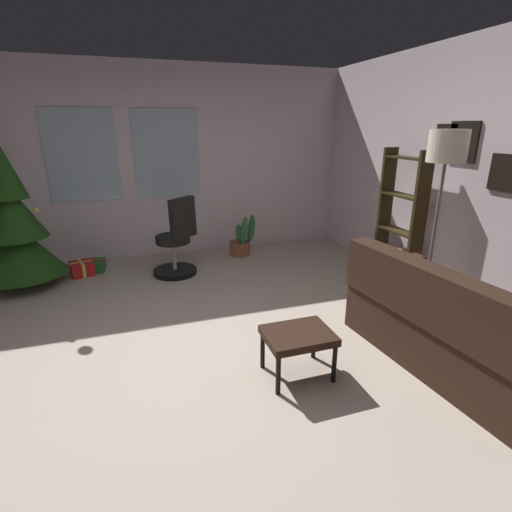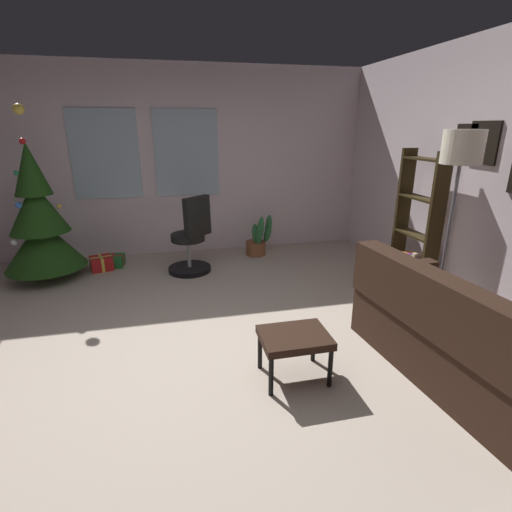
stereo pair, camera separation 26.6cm
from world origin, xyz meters
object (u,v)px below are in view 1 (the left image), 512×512
(footstool, at_px, (298,338))
(gift_box_red, at_px, (82,268))
(gift_box_green, at_px, (93,266))
(potted_plant, at_px, (243,241))
(couch, at_px, (477,335))
(office_chair, at_px, (177,245))
(bookshelf, at_px, (400,226))
(floor_lamp, at_px, (445,163))
(holiday_tree, at_px, (16,230))

(footstool, height_order, gift_box_red, footstool)
(gift_box_green, distance_m, potted_plant, 2.09)
(couch, height_order, office_chair, office_chair)
(gift_box_green, distance_m, bookshelf, 3.94)
(bookshelf, xyz_separation_m, floor_lamp, (-0.29, -0.84, 0.80))
(floor_lamp, bearing_deg, potted_plant, 114.89)
(footstool, distance_m, potted_plant, 2.97)
(office_chair, xyz_separation_m, bookshelf, (2.47, -1.15, 0.33))
(couch, xyz_separation_m, footstool, (-1.34, 0.37, 0.01))
(footstool, height_order, gift_box_green, footstool)
(couch, distance_m, potted_plant, 3.44)
(footstool, relative_size, gift_box_green, 1.60)
(footstool, relative_size, bookshelf, 0.32)
(couch, distance_m, gift_box_green, 4.47)
(gift_box_red, bearing_deg, bookshelf, -22.65)
(couch, distance_m, bookshelf, 1.80)
(office_chair, bearing_deg, floor_lamp, -42.47)
(potted_plant, bearing_deg, gift_box_red, -176.95)
(footstool, relative_size, gift_box_red, 1.45)
(holiday_tree, height_order, gift_box_green, holiday_tree)
(gift_box_green, bearing_deg, office_chair, -24.30)
(office_chair, bearing_deg, gift_box_red, 162.43)
(gift_box_red, xyz_separation_m, potted_plant, (2.21, 0.12, 0.14))
(holiday_tree, relative_size, potted_plant, 3.31)
(footstool, bearing_deg, holiday_tree, 132.44)
(footstool, xyz_separation_m, floor_lamp, (1.57, 0.45, 1.21))
(office_chair, bearing_deg, bookshelf, -24.98)
(couch, xyz_separation_m, gift_box_red, (-3.13, 3.19, -0.22))
(office_chair, bearing_deg, gift_box_green, 155.70)
(footstool, xyz_separation_m, office_chair, (-0.60, 2.44, 0.08))
(couch, bearing_deg, footstool, 164.51)
(footstool, bearing_deg, gift_box_red, 122.42)
(gift_box_green, bearing_deg, footstool, -60.36)
(bookshelf, height_order, floor_lamp, floor_lamp)
(gift_box_green, height_order, bookshelf, bookshelf)
(gift_box_red, relative_size, bookshelf, 0.22)
(holiday_tree, xyz_separation_m, gift_box_green, (0.73, 0.31, -0.64))
(couch, height_order, gift_box_red, couch)
(gift_box_red, distance_m, office_chair, 1.29)
(couch, distance_m, gift_box_red, 4.48)
(office_chair, distance_m, floor_lamp, 3.15)
(office_chair, xyz_separation_m, floor_lamp, (2.17, -1.99, 1.13))
(footstool, distance_m, gift_box_red, 3.35)
(couch, distance_m, holiday_tree, 4.80)
(gift_box_red, distance_m, gift_box_green, 0.16)
(couch, height_order, footstool, couch)
(office_chair, distance_m, potted_plant, 1.15)
(holiday_tree, height_order, office_chair, holiday_tree)
(holiday_tree, relative_size, gift_box_red, 5.94)
(gift_box_red, bearing_deg, office_chair, -17.57)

